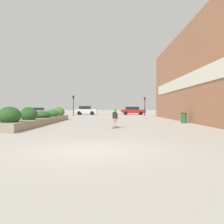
{
  "coord_description": "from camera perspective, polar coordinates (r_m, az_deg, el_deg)",
  "views": [
    {
      "loc": [
        0.7,
        -7.77,
        1.32
      ],
      "look_at": [
        0.61,
        15.91,
        0.93
      ],
      "focal_mm": 40.0,
      "sensor_mm": 36.0,
      "label": 1
    }
  ],
  "objects": [
    {
      "name": "ground_plane",
      "position": [
        7.91,
        -4.92,
        -8.64
      ],
      "size": [
        300.0,
        300.0,
        0.0
      ],
      "primitive_type": "plane",
      "color": "#ADA89E"
    },
    {
      "name": "car_center_left",
      "position": [
        47.84,
        5.01,
        0.33
      ],
      "size": [
        4.61,
        2.03,
        1.54
      ],
      "rotation": [
        0.0,
        0.0,
        -1.57
      ],
      "color": "maroon",
      "rests_on": "ground_plane"
    },
    {
      "name": "skateboarder",
      "position": [
        16.15,
        0.93,
        -0.89
      ],
      "size": [
        1.0,
        0.53,
        1.15
      ],
      "rotation": [
        0.0,
        0.0,
        -0.45
      ],
      "color": "tan",
      "rests_on": "skateboard"
    },
    {
      "name": "planter_box",
      "position": [
        21.37,
        -15.61,
        -1.36
      ],
      "size": [
        1.6,
        15.81,
        1.39
      ],
      "color": "gray",
      "rests_on": "ground_plane"
    },
    {
      "name": "traffic_light_left",
      "position": [
        41.51,
        -8.59,
        2.28
      ],
      "size": [
        0.28,
        0.3,
        3.34
      ],
      "color": "black",
      "rests_on": "ground_plane"
    },
    {
      "name": "building_wall_right",
      "position": [
        22.96,
        18.52,
        8.69
      ],
      "size": [
        0.67,
        33.81,
        8.87
      ],
      "color": "#9E6647",
      "rests_on": "ground_plane"
    },
    {
      "name": "car_center_right",
      "position": [
        49.7,
        16.61,
        0.39
      ],
      "size": [
        4.21,
        1.84,
        1.66
      ],
      "rotation": [
        0.0,
        0.0,
        -1.57
      ],
      "color": "maroon",
      "rests_on": "ground_plane"
    },
    {
      "name": "car_leftmost",
      "position": [
        47.61,
        -5.77,
        0.4
      ],
      "size": [
        3.9,
        1.95,
        1.66
      ],
      "rotation": [
        0.0,
        0.0,
        -1.57
      ],
      "color": "#BCBCC1",
      "rests_on": "ground_plane"
    },
    {
      "name": "car_rightmost",
      "position": [
        49.59,
        -16.39,
        0.23
      ],
      "size": [
        4.21,
        2.04,
        1.37
      ],
      "rotation": [
        0.0,
        0.0,
        -1.57
      ],
      "color": "slate",
      "rests_on": "ground_plane"
    },
    {
      "name": "trash_bin",
      "position": [
        22.33,
        16.34,
        -1.32
      ],
      "size": [
        0.48,
        0.48,
        0.89
      ],
      "color": "#1E5B33",
      "rests_on": "ground_plane"
    },
    {
      "name": "traffic_light_right",
      "position": [
        41.32,
        7.72,
        2.08
      ],
      "size": [
        0.28,
        0.3,
        3.11
      ],
      "color": "black",
      "rests_on": "ground_plane"
    },
    {
      "name": "skateboard",
      "position": [
        16.19,
        0.93,
        -3.46
      ],
      "size": [
        0.5,
        0.76,
        0.1
      ],
      "rotation": [
        0.0,
        0.0,
        -0.45
      ],
      "color": "navy",
      "rests_on": "ground_plane"
    }
  ]
}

